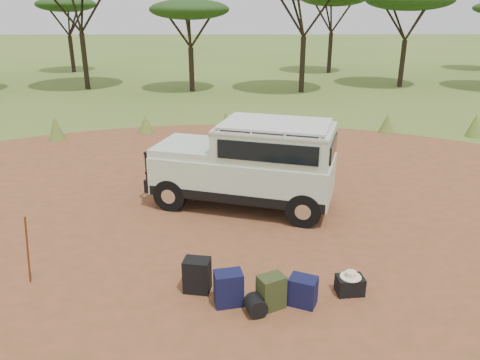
{
  "coord_description": "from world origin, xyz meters",
  "views": [
    {
      "loc": [
        0.26,
        -7.85,
        4.53
      ],
      "look_at": [
        0.4,
        1.5,
        1.0
      ],
      "focal_mm": 35.0,
      "sensor_mm": 36.0,
      "label": 1
    }
  ],
  "objects_px": {
    "walking_staff": "(28,251)",
    "duffel_navy": "(303,291)",
    "backpack_navy": "(229,288)",
    "backpack_black": "(197,275)",
    "hard_case": "(350,285)",
    "backpack_olive": "(271,292)",
    "safari_vehicle": "(249,166)"
  },
  "relations": [
    {
      "from": "walking_staff",
      "to": "duffel_navy",
      "type": "xyz_separation_m",
      "value": [
        4.54,
        -0.61,
        -0.43
      ]
    },
    {
      "from": "backpack_navy",
      "to": "backpack_black",
      "type": "bearing_deg",
      "value": 132.5
    },
    {
      "from": "backpack_black",
      "to": "hard_case",
      "type": "height_order",
      "value": "backpack_black"
    },
    {
      "from": "backpack_navy",
      "to": "backpack_olive",
      "type": "relative_size",
      "value": 1.03
    },
    {
      "from": "safari_vehicle",
      "to": "backpack_black",
      "type": "xyz_separation_m",
      "value": [
        -0.99,
        -3.53,
        -0.71
      ]
    },
    {
      "from": "backpack_black",
      "to": "duffel_navy",
      "type": "relative_size",
      "value": 1.23
    },
    {
      "from": "walking_staff",
      "to": "backpack_black",
      "type": "distance_m",
      "value": 2.86
    },
    {
      "from": "walking_staff",
      "to": "duffel_navy",
      "type": "bearing_deg",
      "value": -54.65
    },
    {
      "from": "duffel_navy",
      "to": "walking_staff",
      "type": "bearing_deg",
      "value": -164.16
    },
    {
      "from": "safari_vehicle",
      "to": "hard_case",
      "type": "relative_size",
      "value": 10.29
    },
    {
      "from": "walking_staff",
      "to": "duffel_navy",
      "type": "distance_m",
      "value": 4.6
    },
    {
      "from": "backpack_olive",
      "to": "duffel_navy",
      "type": "bearing_deg",
      "value": -19.14
    },
    {
      "from": "hard_case",
      "to": "backpack_olive",
      "type": "bearing_deg",
      "value": -170.93
    },
    {
      "from": "backpack_black",
      "to": "duffel_navy",
      "type": "xyz_separation_m",
      "value": [
        1.71,
        -0.4,
        -0.05
      ]
    },
    {
      "from": "backpack_black",
      "to": "duffel_navy",
      "type": "distance_m",
      "value": 1.76
    },
    {
      "from": "backpack_olive",
      "to": "duffel_navy",
      "type": "height_order",
      "value": "backpack_olive"
    },
    {
      "from": "backpack_olive",
      "to": "duffel_navy",
      "type": "distance_m",
      "value": 0.52
    },
    {
      "from": "duffel_navy",
      "to": "backpack_navy",
      "type": "bearing_deg",
      "value": -157.59
    },
    {
      "from": "duffel_navy",
      "to": "hard_case",
      "type": "xyz_separation_m",
      "value": [
        0.83,
        0.28,
        -0.08
      ]
    },
    {
      "from": "backpack_black",
      "to": "backpack_navy",
      "type": "distance_m",
      "value": 0.65
    },
    {
      "from": "safari_vehicle",
      "to": "duffel_navy",
      "type": "xyz_separation_m",
      "value": [
        0.72,
        -3.93,
        -0.76
      ]
    },
    {
      "from": "backpack_black",
      "to": "backpack_navy",
      "type": "xyz_separation_m",
      "value": [
        0.53,
        -0.38,
        -0.01
      ]
    },
    {
      "from": "backpack_navy",
      "to": "hard_case",
      "type": "bearing_deg",
      "value": -3.98
    },
    {
      "from": "hard_case",
      "to": "backpack_navy",
      "type": "bearing_deg",
      "value": -178.42
    },
    {
      "from": "safari_vehicle",
      "to": "backpack_black",
      "type": "height_order",
      "value": "safari_vehicle"
    },
    {
      "from": "safari_vehicle",
      "to": "backpack_navy",
      "type": "height_order",
      "value": "safari_vehicle"
    },
    {
      "from": "walking_staff",
      "to": "duffel_navy",
      "type": "height_order",
      "value": "walking_staff"
    },
    {
      "from": "backpack_black",
      "to": "backpack_olive",
      "type": "xyz_separation_m",
      "value": [
        1.2,
        -0.48,
        -0.01
      ]
    },
    {
      "from": "safari_vehicle",
      "to": "backpack_olive",
      "type": "height_order",
      "value": "safari_vehicle"
    },
    {
      "from": "safari_vehicle",
      "to": "backpack_olive",
      "type": "relative_size",
      "value": 8.07
    },
    {
      "from": "backpack_olive",
      "to": "hard_case",
      "type": "relative_size",
      "value": 1.28
    },
    {
      "from": "walking_staff",
      "to": "backpack_black",
      "type": "relative_size",
      "value": 2.31
    }
  ]
}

